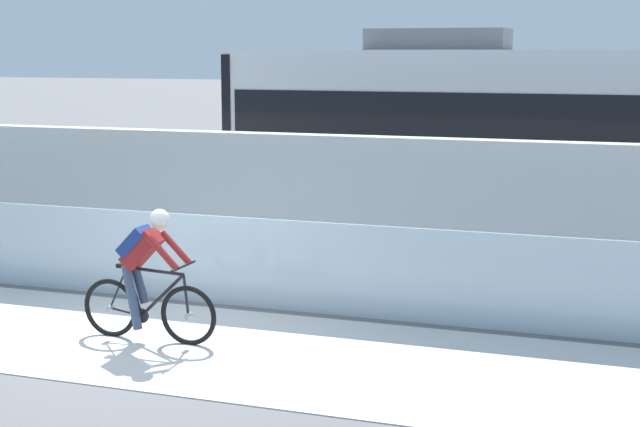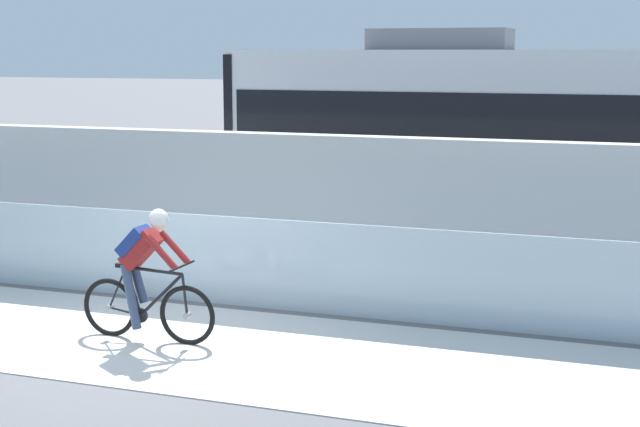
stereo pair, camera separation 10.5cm
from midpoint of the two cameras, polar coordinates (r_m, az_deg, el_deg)
ground_plane at (r=11.92m, az=-10.66°, el=-7.33°), size 200.00×200.00×0.00m
bike_path_deck at (r=11.92m, az=-10.66°, el=-7.30°), size 32.00×3.20×0.01m
glass_parapet at (r=13.34m, az=-6.77°, el=-2.70°), size 32.00×0.05×1.22m
concrete_barrier_wall at (r=14.86m, az=-3.76°, el=0.52°), size 32.00×0.36×2.20m
tram_rail_near at (r=17.33m, az=-0.49°, el=-1.85°), size 32.00×0.08×0.01m
tram_rail_far at (r=18.66m, az=1.01°, el=-1.03°), size 32.00×0.08×0.01m
tram at (r=16.86m, az=13.23°, el=4.07°), size 11.06×2.54×3.81m
cyclist_on_bike at (r=11.67m, az=-10.41°, el=-3.62°), size 1.77×0.58×1.61m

